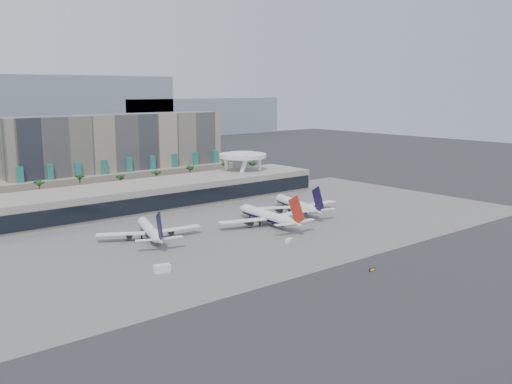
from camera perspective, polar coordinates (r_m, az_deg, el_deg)
ground at (r=198.10m, az=7.14°, el=-6.34°), size 900.00×900.00×0.00m
apron_pad at (r=237.67m, az=-2.57°, el=-3.44°), size 260.00×130.00×0.06m
hotel at (r=340.63m, az=-13.47°, el=3.33°), size 140.00×30.00×42.00m
terminal at (r=281.10m, az=-9.35°, el=-0.07°), size 170.00×32.50×14.50m
saucer_structure at (r=315.08m, az=-1.33°, el=3.37°), size 26.00×26.00×21.89m
palm_row at (r=314.14m, az=-11.53°, el=1.68°), size 157.80×2.80×13.10m
airliner_left at (r=220.08m, az=-10.53°, el=-3.77°), size 38.69×40.03×14.30m
airliner_centre at (r=238.49m, az=1.20°, el=-2.41°), size 44.37×45.85×15.83m
airliner_right at (r=262.64m, az=4.09°, el=-1.27°), size 42.39×43.97×15.51m
service_vehicle_a at (r=181.28m, az=-9.38°, el=-7.57°), size 5.58×3.77×2.49m
service_vehicle_b at (r=213.01m, az=3.32°, el=-4.86°), size 3.52×2.78×1.59m
taxiway_sign at (r=184.07m, az=11.52°, el=-7.61°), size 2.17×0.49×0.98m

